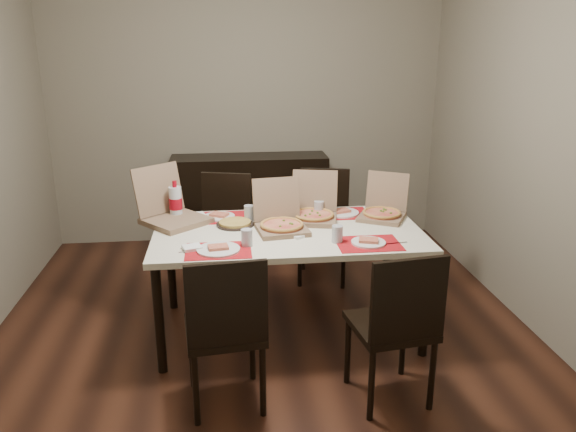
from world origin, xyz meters
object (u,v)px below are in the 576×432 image
object	(u,v)px
chair_near_right	(397,322)
chair_far_left	(224,226)
dip_bowl	(306,217)
pizza_box_center	(281,222)
soda_bottle	(176,203)
chair_far_right	(323,220)
chair_near_left	(226,327)
dining_table	(288,239)
sideboard	(250,201)

from	to	relation	value
chair_near_right	chair_far_left	world-z (taller)	same
chair_far_left	dip_bowl	size ratio (longest dim) A/B	8.39
pizza_box_center	soda_bottle	distance (m)	0.80
pizza_box_center	dip_bowl	distance (m)	0.30
chair_far_right	dip_bowl	bearing A→B (deg)	-110.21
pizza_box_center	soda_bottle	bearing A→B (deg)	154.95
chair_far_left	chair_far_right	distance (m)	0.85
dip_bowl	chair_near_right	bearing A→B (deg)	-73.58
chair_near_right	chair_near_left	bearing A→B (deg)	176.30
dining_table	soda_bottle	bearing A→B (deg)	155.74
pizza_box_center	chair_far_left	bearing A→B (deg)	114.56
chair_near_left	chair_far_left	bearing A→B (deg)	89.88
soda_bottle	dip_bowl	bearing A→B (deg)	-7.28
chair_far_left	pizza_box_center	size ratio (longest dim) A/B	2.31
sideboard	dining_table	bearing A→B (deg)	-84.38
soda_bottle	sideboard	bearing A→B (deg)	67.32
dining_table	pizza_box_center	size ratio (longest dim) A/B	4.47
chair_near_left	chair_near_right	bearing A→B (deg)	-3.70
soda_bottle	chair_near_left	bearing A→B (deg)	-74.52
chair_near_right	dip_bowl	world-z (taller)	chair_near_right
dining_table	chair_far_left	world-z (taller)	chair_far_left
sideboard	dining_table	xyz separation A→B (m)	(0.17, -1.77, 0.23)
sideboard	pizza_box_center	size ratio (longest dim) A/B	3.73
chair_far_right	soda_bottle	size ratio (longest dim) A/B	3.34
chair_near_left	dining_table	bearing A→B (deg)	62.86
dining_table	soda_bottle	world-z (taller)	soda_bottle
dining_table	chair_far_left	xyz separation A→B (m)	(-0.43, 0.85, -0.17)
chair_far_left	dip_bowl	distance (m)	0.89
dining_table	chair_far_right	size ratio (longest dim) A/B	1.94
chair_near_left	sideboard	bearing A→B (deg)	84.28
chair_near_left	pizza_box_center	xyz separation A→B (m)	(0.39, 0.86, 0.29)
pizza_box_center	dip_bowl	xyz separation A→B (m)	(0.21, 0.22, -0.04)
pizza_box_center	chair_near_left	bearing A→B (deg)	-114.23
sideboard	pizza_box_center	world-z (taller)	pizza_box_center
pizza_box_center	dip_bowl	world-z (taller)	pizza_box_center
soda_bottle	chair_far_left	bearing A→B (deg)	56.39
dip_bowl	chair_far_left	bearing A→B (deg)	133.46
sideboard	pizza_box_center	distance (m)	1.80
sideboard	dining_table	size ratio (longest dim) A/B	0.83
dip_bowl	chair_far_right	bearing A→B (deg)	69.79
chair_near_left	dip_bowl	xyz separation A→B (m)	(0.59, 1.08, 0.25)
dining_table	chair_near_right	world-z (taller)	chair_near_right
chair_near_right	soda_bottle	world-z (taller)	soda_bottle
chair_near_left	chair_far_right	size ratio (longest dim) A/B	1.00
chair_near_right	soda_bottle	distance (m)	1.82
chair_far_right	dip_bowl	size ratio (longest dim) A/B	8.39
chair_near_left	soda_bottle	world-z (taller)	soda_bottle
chair_near_left	pizza_box_center	bearing A→B (deg)	65.77
dip_bowl	dining_table	bearing A→B (deg)	-124.54
sideboard	soda_bottle	xyz separation A→B (m)	(-0.59, -1.42, 0.42)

